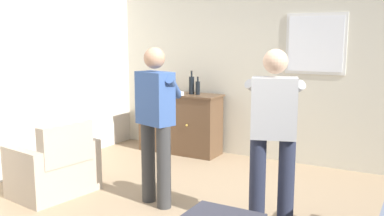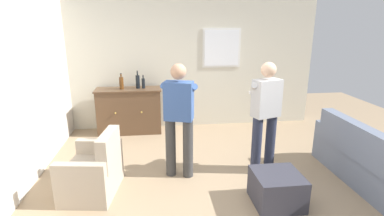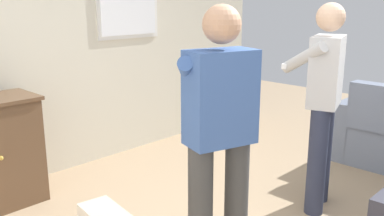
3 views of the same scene
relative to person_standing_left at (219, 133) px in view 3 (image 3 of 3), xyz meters
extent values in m
cube|color=beige|center=(0.51, 2.30, 0.46)|extent=(5.20, 0.12, 2.80)
cube|color=silver|center=(1.09, 2.24, 0.75)|extent=(0.81, 0.02, 0.82)
cube|color=white|center=(1.09, 2.23, 0.75)|extent=(0.73, 0.03, 0.74)
cube|color=slate|center=(2.60, 0.32, -0.62)|extent=(0.55, 0.18, 0.64)
cube|color=orange|center=(2.53, -0.01, -0.34)|extent=(0.19, 0.41, 0.36)
sphere|color=#B79338|center=(-0.62, 1.71, -0.44)|extent=(0.04, 0.04, 0.04)
cylinder|color=#383838|center=(-0.13, 0.03, -0.50)|extent=(0.15, 0.15, 0.88)
cylinder|color=#383838|center=(0.12, -0.05, -0.50)|extent=(0.15, 0.15, 0.88)
cube|color=#385693|center=(0.00, -0.01, 0.22)|extent=(0.45, 0.33, 0.55)
sphere|color=tan|center=(0.00, -0.01, 0.63)|extent=(0.22, 0.22, 0.22)
cylinder|color=#385693|center=(-0.07, 0.18, 0.33)|extent=(0.40, 0.34, 0.29)
cylinder|color=#385693|center=(0.15, 0.11, 0.33)|extent=(0.23, 0.44, 0.29)
cube|color=white|center=(0.09, 0.30, 0.24)|extent=(0.16, 0.08, 0.04)
cylinder|color=#282D42|center=(1.15, -0.05, -0.50)|extent=(0.15, 0.15, 0.88)
cylinder|color=#282D42|center=(1.40, 0.03, -0.50)|extent=(0.15, 0.15, 0.88)
cube|color=#B7B7B7|center=(1.28, -0.01, 0.22)|extent=(0.45, 0.34, 0.55)
sphere|color=#D8AD8C|center=(1.28, -0.01, 0.63)|extent=(0.22, 0.22, 0.22)
cylinder|color=#B7B7B7|center=(1.12, 0.11, 0.33)|extent=(0.21, 0.44, 0.29)
cylinder|color=#B7B7B7|center=(1.34, 0.18, 0.33)|extent=(0.41, 0.33, 0.29)
cube|color=white|center=(1.18, 0.29, 0.24)|extent=(0.15, 0.09, 0.04)
camera|label=1|loc=(2.48, -3.65, 0.84)|focal=40.00mm
camera|label=2|loc=(-0.31, -4.06, 1.28)|focal=28.00mm
camera|label=3|loc=(-1.84, -1.56, 0.77)|focal=40.00mm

